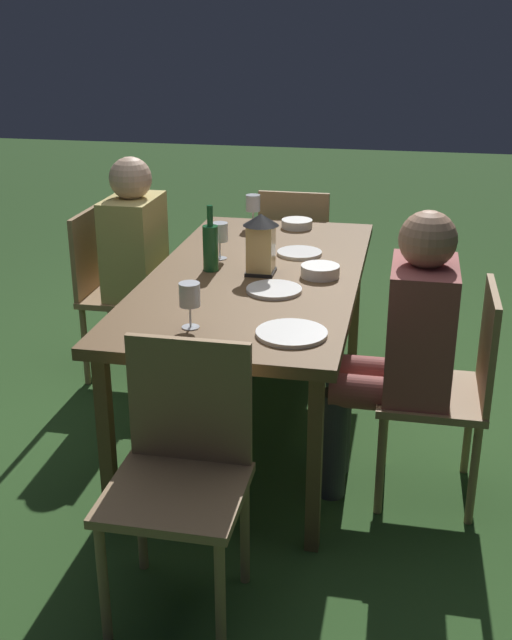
% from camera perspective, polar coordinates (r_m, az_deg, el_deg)
% --- Properties ---
extents(ground_plane, '(16.00, 16.00, 0.00)m').
position_cam_1_polar(ground_plane, '(3.71, -0.00, -7.48)').
color(ground_plane, '#2D5123').
extents(dining_table, '(1.87, 0.90, 0.74)m').
position_cam_1_polar(dining_table, '(3.43, -0.00, 2.62)').
color(dining_table, brown).
rests_on(dining_table, ground).
extents(chair_head_far, '(0.40, 0.42, 0.87)m').
position_cam_1_polar(chair_head_far, '(2.48, -5.48, -10.60)').
color(chair_head_far, '#9E7A51').
rests_on(chair_head_far, ground).
extents(chair_side_left_a, '(0.42, 0.40, 0.87)m').
position_cam_1_polar(chair_side_left_a, '(4.11, -10.40, 2.51)').
color(chair_side_left_a, '#9E7A51').
rests_on(chair_side_left_a, ground).
extents(person_in_mustard, '(0.38, 0.47, 1.15)m').
position_cam_1_polar(person_in_mustard, '(4.00, -7.93, 4.41)').
color(person_in_mustard, tan).
rests_on(person_in_mustard, ground).
extents(chair_side_right_b, '(0.42, 0.40, 0.87)m').
position_cam_1_polar(chair_side_right_b, '(3.07, 14.04, -4.54)').
color(chair_side_right_b, '#9E7A51').
rests_on(chair_side_right_b, ground).
extents(person_in_rust, '(0.38, 0.47, 1.15)m').
position_cam_1_polar(person_in_rust, '(3.00, 10.57, -1.67)').
color(person_in_rust, '#9E4C47').
rests_on(person_in_rust, ground).
extents(chair_head_near, '(0.40, 0.42, 0.87)m').
position_cam_1_polar(chair_head_near, '(4.61, 2.91, 4.90)').
color(chair_head_near, '#9E7A51').
rests_on(chair_head_near, ground).
extents(lantern_centerpiece, '(0.15, 0.15, 0.27)m').
position_cam_1_polar(lantern_centerpiece, '(3.36, 0.36, 5.79)').
color(lantern_centerpiece, black).
rests_on(lantern_centerpiece, dining_table).
extents(green_bottle_on_table, '(0.07, 0.07, 0.29)m').
position_cam_1_polar(green_bottle_on_table, '(3.42, -3.32, 5.37)').
color(green_bottle_on_table, '#1E5B2D').
rests_on(green_bottle_on_table, dining_table).
extents(wine_glass_a, '(0.08, 0.08, 0.17)m').
position_cam_1_polar(wine_glass_a, '(4.15, -0.22, 8.39)').
color(wine_glass_a, silver).
rests_on(wine_glass_a, dining_table).
extents(wine_glass_b, '(0.08, 0.08, 0.17)m').
position_cam_1_polar(wine_glass_b, '(3.58, -2.66, 6.27)').
color(wine_glass_b, silver).
rests_on(wine_glass_b, dining_table).
extents(wine_glass_c, '(0.08, 0.08, 0.17)m').
position_cam_1_polar(wine_glass_c, '(2.78, -4.85, 1.69)').
color(wine_glass_c, silver).
rests_on(wine_glass_c, dining_table).
extents(plate_a, '(0.23, 0.23, 0.01)m').
position_cam_1_polar(plate_a, '(3.18, 1.33, 2.22)').
color(plate_a, white).
rests_on(plate_a, dining_table).
extents(plate_b, '(0.25, 0.25, 0.01)m').
position_cam_1_polar(plate_b, '(2.75, 2.61, -0.97)').
color(plate_b, white).
rests_on(plate_b, dining_table).
extents(plate_c, '(0.21, 0.21, 0.01)m').
position_cam_1_polar(plate_c, '(3.68, 3.18, 4.90)').
color(plate_c, silver).
rests_on(plate_c, dining_table).
extents(bowl_olives, '(0.17, 0.17, 0.05)m').
position_cam_1_polar(bowl_olives, '(3.37, 4.69, 3.60)').
color(bowl_olives, silver).
rests_on(bowl_olives, dining_table).
extents(bowl_bread, '(0.16, 0.16, 0.04)m').
position_cam_1_polar(bowl_bread, '(4.15, 3.00, 7.03)').
color(bowl_bread, silver).
rests_on(bowl_bread, dining_table).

